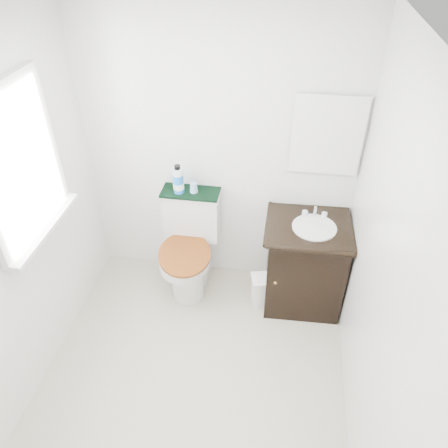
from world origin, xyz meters
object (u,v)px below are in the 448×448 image
(toilet, at_px, (190,250))
(vanity, at_px, (305,263))
(mouthwash_bottle, at_px, (178,180))
(cup, at_px, (194,187))
(trash_bin, at_px, (264,291))

(toilet, xyz_separation_m, vanity, (0.99, -0.06, 0.04))
(vanity, relative_size, mouthwash_bottle, 3.73)
(mouthwash_bottle, relative_size, cup, 2.96)
(trash_bin, bearing_deg, toilet, 166.36)
(mouthwash_bottle, distance_m, cup, 0.14)
(cup, bearing_deg, toilet, -103.57)
(vanity, distance_m, cup, 1.11)
(vanity, distance_m, mouthwash_bottle, 1.24)
(toilet, xyz_separation_m, mouthwash_bottle, (-0.09, 0.11, 0.64))
(mouthwash_bottle, bearing_deg, vanity, -8.77)
(vanity, relative_size, cup, 11.04)
(toilet, distance_m, vanity, 0.99)
(trash_bin, bearing_deg, mouthwash_bottle, 160.48)
(trash_bin, bearing_deg, cup, 155.71)
(vanity, height_order, trash_bin, vanity)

